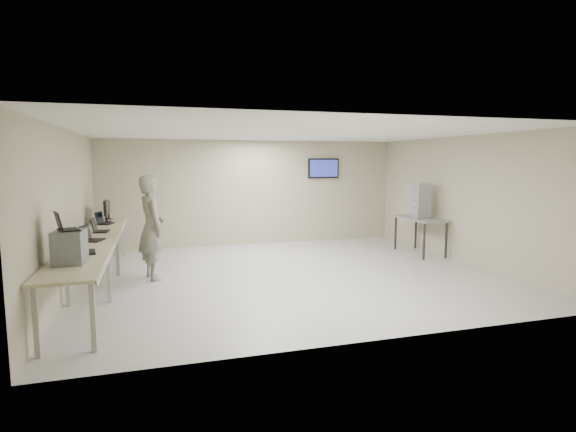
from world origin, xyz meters
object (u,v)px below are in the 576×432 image
object	(u,v)px
equipment_box	(70,247)
soldier	(151,227)
workbench	(95,243)
side_table	(420,221)

from	to	relation	value
equipment_box	soldier	xyz separation A→B (m)	(1.01, 2.43, -0.13)
equipment_box	soldier	size ratio (longest dim) A/B	0.22
equipment_box	soldier	distance (m)	2.64
workbench	soldier	distance (m)	1.06
side_table	equipment_box	bearing A→B (deg)	-157.21
workbench	equipment_box	world-z (taller)	equipment_box
soldier	side_table	xyz separation A→B (m)	(6.24, 0.61, -0.19)
workbench	soldier	xyz separation A→B (m)	(0.95, 0.43, 0.17)
workbench	equipment_box	bearing A→B (deg)	-91.80
workbench	soldier	bearing A→B (deg)	24.45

